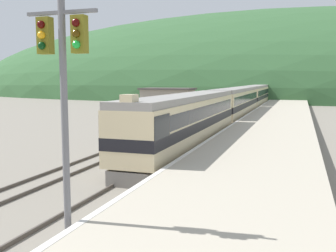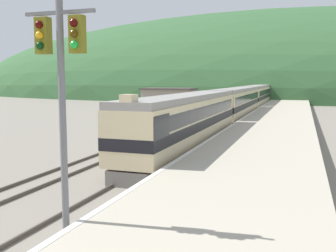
{
  "view_description": "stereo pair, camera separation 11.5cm",
  "coord_description": "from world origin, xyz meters",
  "px_view_note": "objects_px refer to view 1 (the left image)",
  "views": [
    {
      "loc": [
        7.71,
        -4.86,
        5.17
      ],
      "look_at": [
        0.31,
        17.03,
        2.42
      ],
      "focal_mm": 42.0,
      "sensor_mm": 36.0,
      "label": 1
    },
    {
      "loc": [
        7.82,
        -4.82,
        5.17
      ],
      "look_at": [
        0.31,
        17.03,
        2.42
      ],
      "focal_mm": 42.0,
      "sensor_mm": 36.0,
      "label": 2
    }
  ],
  "objects_px": {
    "carriage_second": "(236,103)",
    "signal_mast_main": "(63,79)",
    "express_train_lead_car": "(187,120)",
    "carriage_third": "(256,96)",
    "carriage_fourth": "(267,92)"
  },
  "relations": [
    {
      "from": "carriage_second",
      "to": "signal_mast_main",
      "type": "bearing_deg",
      "value": -88.02
    },
    {
      "from": "signal_mast_main",
      "to": "carriage_second",
      "type": "bearing_deg",
      "value": 91.98
    },
    {
      "from": "express_train_lead_car",
      "to": "carriage_third",
      "type": "height_order",
      "value": "express_train_lead_car"
    },
    {
      "from": "carriage_second",
      "to": "carriage_fourth",
      "type": "relative_size",
      "value": 1.0
    },
    {
      "from": "carriage_second",
      "to": "carriage_fourth",
      "type": "distance_m",
      "value": 45.94
    },
    {
      "from": "signal_mast_main",
      "to": "express_train_lead_car",
      "type": "bearing_deg",
      "value": 94.56
    },
    {
      "from": "signal_mast_main",
      "to": "carriage_third",
      "type": "bearing_deg",
      "value": 91.26
    },
    {
      "from": "express_train_lead_car",
      "to": "carriage_fourth",
      "type": "height_order",
      "value": "express_train_lead_car"
    },
    {
      "from": "carriage_third",
      "to": "signal_mast_main",
      "type": "distance_m",
      "value": 63.22
    },
    {
      "from": "carriage_third",
      "to": "carriage_second",
      "type": "bearing_deg",
      "value": -90.0
    },
    {
      "from": "carriage_second",
      "to": "carriage_third",
      "type": "xyz_separation_m",
      "value": [
        0.0,
        22.97,
        0.0
      ]
    },
    {
      "from": "carriage_fourth",
      "to": "express_train_lead_car",
      "type": "bearing_deg",
      "value": -90.0
    },
    {
      "from": "carriage_fourth",
      "to": "signal_mast_main",
      "type": "height_order",
      "value": "signal_mast_main"
    },
    {
      "from": "express_train_lead_car",
      "to": "carriage_fourth",
      "type": "xyz_separation_m",
      "value": [
        0.0,
        68.69,
        -0.01
      ]
    },
    {
      "from": "carriage_third",
      "to": "signal_mast_main",
      "type": "xyz_separation_m",
      "value": [
        1.39,
        -63.14,
        2.95
      ]
    }
  ]
}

